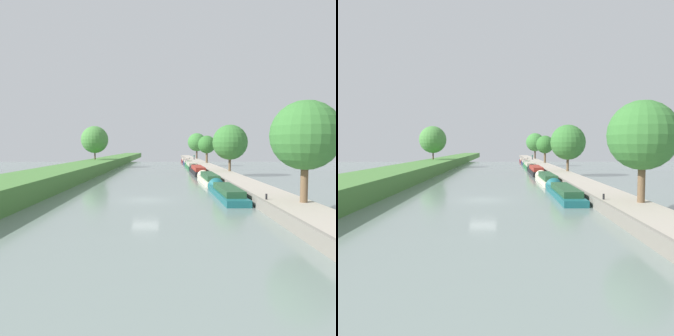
% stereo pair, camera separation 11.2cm
% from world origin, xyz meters
% --- Properties ---
extents(ground_plane, '(160.00, 160.00, 0.00)m').
position_xyz_m(ground_plane, '(0.00, 0.00, 0.00)').
color(ground_plane, slate).
extents(left_grassy_bank, '(7.07, 260.00, 1.98)m').
position_xyz_m(left_grassy_bank, '(-13.13, 0.00, 0.99)').
color(left_grassy_bank, '#477A38').
rests_on(left_grassy_bank, ground_plane).
extents(right_towpath, '(3.62, 260.00, 0.89)m').
position_xyz_m(right_towpath, '(11.41, 0.00, 0.44)').
color(right_towpath, '#A89E8E').
rests_on(right_towpath, ground_plane).
extents(stone_quay, '(0.25, 260.00, 0.94)m').
position_xyz_m(stone_quay, '(9.47, 0.00, 0.47)').
color(stone_quay, gray).
rests_on(stone_quay, ground_plane).
extents(narrowboat_teal, '(2.10, 12.97, 1.99)m').
position_xyz_m(narrowboat_teal, '(8.00, 2.42, 0.47)').
color(narrowboat_teal, '#195B60').
rests_on(narrowboat_teal, ground_plane).
extents(narrowboat_cream, '(1.98, 13.79, 1.97)m').
position_xyz_m(narrowboat_cream, '(8.00, 15.90, 0.55)').
color(narrowboat_cream, beige).
rests_on(narrowboat_cream, ground_plane).
extents(narrowboat_black, '(2.10, 15.71, 2.08)m').
position_xyz_m(narrowboat_black, '(7.91, 31.56, 0.60)').
color(narrowboat_black, black).
rests_on(narrowboat_black, ground_plane).
extents(narrowboat_green, '(2.12, 16.46, 2.06)m').
position_xyz_m(narrowboat_green, '(7.93, 48.23, 0.57)').
color(narrowboat_green, '#1E6033').
rests_on(narrowboat_green, ground_plane).
extents(narrowboat_navy, '(2.02, 10.56, 1.97)m').
position_xyz_m(narrowboat_navy, '(8.04, 63.05, 0.52)').
color(narrowboat_navy, '#141E42').
rests_on(narrowboat_navy, ground_plane).
extents(narrowboat_maroon, '(2.05, 11.69, 2.00)m').
position_xyz_m(narrowboat_maroon, '(8.07, 74.74, 0.58)').
color(narrowboat_maroon, maroon).
rests_on(narrowboat_maroon, ground_plane).
extents(tree_rightbank_near, '(5.19, 5.19, 7.62)m').
position_xyz_m(tree_rightbank_near, '(12.29, -6.77, 5.89)').
color(tree_rightbank_near, brown).
rests_on(tree_rightbank_near, right_towpath).
extents(tree_rightbank_midnear, '(5.93, 5.93, 7.86)m').
position_xyz_m(tree_rightbank_midnear, '(12.81, 25.29, 5.77)').
color(tree_rightbank_midnear, brown).
rests_on(tree_rightbank_midnear, right_towpath).
extents(tree_rightbank_midfar, '(4.54, 4.54, 6.96)m').
position_xyz_m(tree_rightbank_midfar, '(12.49, 54.60, 5.54)').
color(tree_rightbank_midfar, brown).
rests_on(tree_rightbank_midfar, right_towpath).
extents(tree_rightbank_far, '(6.23, 6.23, 8.75)m').
position_xyz_m(tree_rightbank_far, '(12.70, 84.39, 6.50)').
color(tree_rightbank_far, '#4C3828').
rests_on(tree_rightbank_far, right_towpath).
extents(tree_leftbank_downstream, '(6.36, 6.36, 7.88)m').
position_xyz_m(tree_leftbank_downstream, '(-14.77, 48.30, 6.68)').
color(tree_leftbank_downstream, '#4C3828').
rests_on(tree_leftbank_downstream, left_grassy_bank).
extents(person_walking, '(0.34, 0.34, 1.66)m').
position_xyz_m(person_walking, '(11.10, 76.21, 1.76)').
color(person_walking, '#282D42').
rests_on(person_walking, right_towpath).
extents(mooring_bollard_near, '(0.16, 0.16, 0.45)m').
position_xyz_m(mooring_bollard_near, '(9.90, -5.36, 1.11)').
color(mooring_bollard_near, black).
rests_on(mooring_bollard_near, right_towpath).
extents(mooring_bollard_far, '(0.16, 0.16, 0.45)m').
position_xyz_m(mooring_bollard_far, '(9.90, 79.92, 1.11)').
color(mooring_bollard_far, black).
rests_on(mooring_bollard_far, right_towpath).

